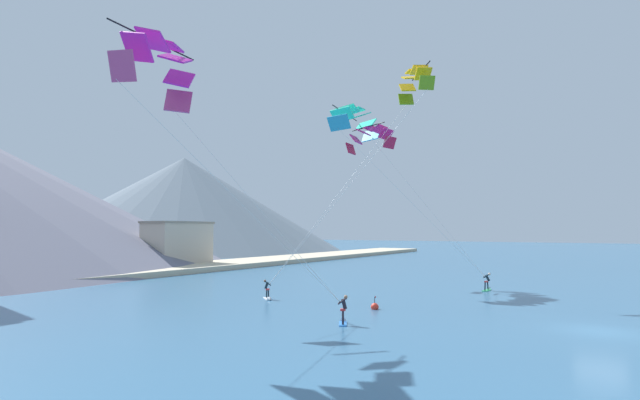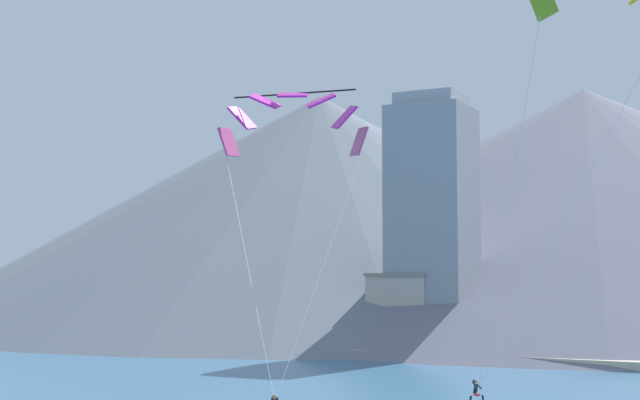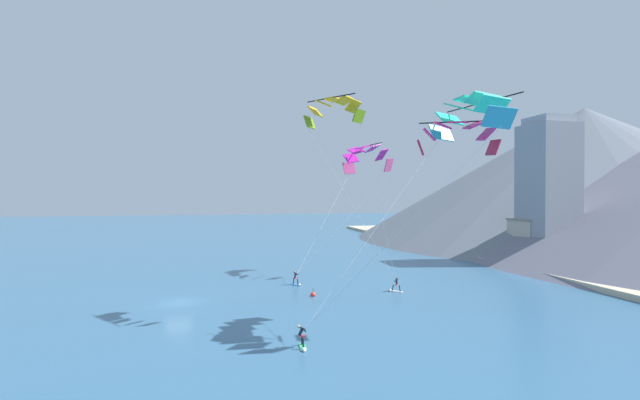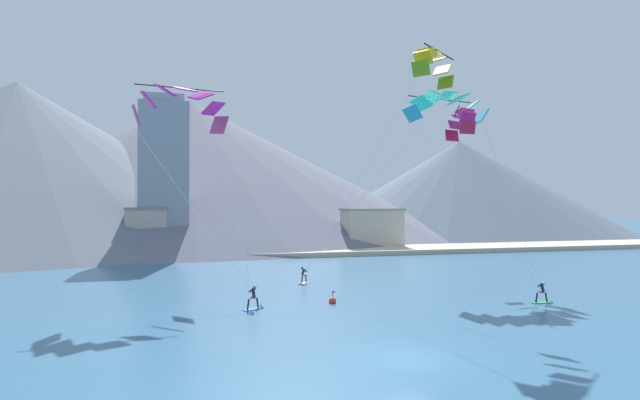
{
  "view_description": "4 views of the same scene",
  "coord_description": "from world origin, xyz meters",
  "px_view_note": "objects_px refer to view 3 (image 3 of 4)",
  "views": [
    {
      "loc": [
        -31.6,
        -1.66,
        5.59
      ],
      "look_at": [
        -1.82,
        16.94,
        7.66
      ],
      "focal_mm": 28.0,
      "sensor_mm": 36.0,
      "label": 1
    },
    {
      "loc": [
        14.12,
        -21.88,
        7.13
      ],
      "look_at": [
        -3.0,
        12.09,
        10.17
      ],
      "focal_mm": 50.0,
      "sensor_mm": 36.0,
      "label": 2
    },
    {
      "loc": [
        44.88,
        3.95,
        10.8
      ],
      "look_at": [
        3.74,
        13.71,
        10.33
      ],
      "focal_mm": 24.0,
      "sensor_mm": 36.0,
      "label": 3
    },
    {
      "loc": [
        -10.18,
        -21.7,
        7.25
      ],
      "look_at": [
        -1.34,
        11.12,
        7.61
      ],
      "focal_mm": 28.0,
      "sensor_mm": 36.0,
      "label": 4
    }
  ],
  "objects_px": {
    "kitesurfer_near_trail": "(302,342)",
    "parafoil_kite_mid_center": "(334,110)",
    "parafoil_kite_near_trail": "(469,113)",
    "kitesurfer_mid_center": "(394,287)",
    "parafoil_kite_distant_high_outer": "(457,133)",
    "parafoil_kite_near_lead": "(366,156)",
    "kitesurfer_near_lead": "(297,281)",
    "race_marker_buoy": "(313,295)"
  },
  "relations": [
    {
      "from": "kitesurfer_near_trail",
      "to": "parafoil_kite_mid_center",
      "type": "bearing_deg",
      "value": 148.78
    },
    {
      "from": "parafoil_kite_near_trail",
      "to": "kitesurfer_mid_center",
      "type": "bearing_deg",
      "value": 179.61
    },
    {
      "from": "parafoil_kite_mid_center",
      "to": "parafoil_kite_distant_high_outer",
      "type": "relative_size",
      "value": 2.94
    },
    {
      "from": "kitesurfer_near_trail",
      "to": "parafoil_kite_distant_high_outer",
      "type": "distance_m",
      "value": 19.14
    },
    {
      "from": "kitesurfer_near_trail",
      "to": "parafoil_kite_near_lead",
      "type": "relative_size",
      "value": 0.11
    },
    {
      "from": "kitesurfer_near_trail",
      "to": "kitesurfer_mid_center",
      "type": "height_order",
      "value": "kitesurfer_near_trail"
    },
    {
      "from": "parafoil_kite_near_lead",
      "to": "parafoil_kite_distant_high_outer",
      "type": "distance_m",
      "value": 26.33
    },
    {
      "from": "parafoil_kite_near_lead",
      "to": "parafoil_kite_mid_center",
      "type": "bearing_deg",
      "value": -26.8
    },
    {
      "from": "kitesurfer_near_lead",
      "to": "race_marker_buoy",
      "type": "xyz_separation_m",
      "value": [
        5.8,
        0.74,
        -0.38
      ]
    },
    {
      "from": "kitesurfer_near_lead",
      "to": "parafoil_kite_distant_high_outer",
      "type": "xyz_separation_m",
      "value": [
        21.22,
        8.56,
        14.95
      ]
    },
    {
      "from": "kitesurfer_near_lead",
      "to": "race_marker_buoy",
      "type": "height_order",
      "value": "kitesurfer_near_lead"
    },
    {
      "from": "parafoil_kite_distant_high_outer",
      "to": "race_marker_buoy",
      "type": "distance_m",
      "value": 23.11
    },
    {
      "from": "parafoil_kite_near_lead",
      "to": "kitesurfer_mid_center",
      "type": "bearing_deg",
      "value": -1.88
    },
    {
      "from": "parafoil_kite_mid_center",
      "to": "parafoil_kite_near_trail",
      "type": "bearing_deg",
      "value": 55.1
    },
    {
      "from": "parafoil_kite_near_lead",
      "to": "parafoil_kite_mid_center",
      "type": "height_order",
      "value": "parafoil_kite_mid_center"
    },
    {
      "from": "kitesurfer_mid_center",
      "to": "parafoil_kite_mid_center",
      "type": "bearing_deg",
      "value": -48.11
    },
    {
      "from": "kitesurfer_near_lead",
      "to": "parafoil_kite_near_lead",
      "type": "relative_size",
      "value": 0.11
    },
    {
      "from": "kitesurfer_mid_center",
      "to": "parafoil_kite_distant_high_outer",
      "type": "xyz_separation_m",
      "value": [
        15.51,
        -1.56,
        15.05
      ]
    },
    {
      "from": "kitesurfer_mid_center",
      "to": "parafoil_kite_mid_center",
      "type": "height_order",
      "value": "parafoil_kite_mid_center"
    },
    {
      "from": "kitesurfer_near_lead",
      "to": "parafoil_kite_mid_center",
      "type": "xyz_separation_m",
      "value": [
        14.03,
        0.85,
        17.74
      ]
    },
    {
      "from": "parafoil_kite_near_trail",
      "to": "parafoil_kite_mid_center",
      "type": "distance_m",
      "value": 11.24
    },
    {
      "from": "kitesurfer_near_trail",
      "to": "parafoil_kite_mid_center",
      "type": "relative_size",
      "value": 0.1
    },
    {
      "from": "kitesurfer_near_trail",
      "to": "kitesurfer_mid_center",
      "type": "bearing_deg",
      "value": 138.53
    },
    {
      "from": "kitesurfer_near_trail",
      "to": "race_marker_buoy",
      "type": "height_order",
      "value": "kitesurfer_near_trail"
    },
    {
      "from": "kitesurfer_near_trail",
      "to": "parafoil_kite_near_trail",
      "type": "distance_m",
      "value": 21.46
    },
    {
      "from": "parafoil_kite_mid_center",
      "to": "parafoil_kite_distant_high_outer",
      "type": "height_order",
      "value": "parafoil_kite_mid_center"
    },
    {
      "from": "kitesurfer_near_lead",
      "to": "kitesurfer_mid_center",
      "type": "distance_m",
      "value": 11.62
    },
    {
      "from": "kitesurfer_near_lead",
      "to": "kitesurfer_near_trail",
      "type": "distance_m",
      "value": 21.22
    },
    {
      "from": "kitesurfer_near_lead",
      "to": "kitesurfer_mid_center",
      "type": "relative_size",
      "value": 1.09
    },
    {
      "from": "kitesurfer_mid_center",
      "to": "parafoil_kite_distant_high_outer",
      "type": "distance_m",
      "value": 21.67
    },
    {
      "from": "parafoil_kite_distant_high_outer",
      "to": "race_marker_buoy",
      "type": "relative_size",
      "value": 6.04
    },
    {
      "from": "kitesurfer_near_lead",
      "to": "kitesurfer_near_trail",
      "type": "height_order",
      "value": "kitesurfer_near_lead"
    },
    {
      "from": "kitesurfer_near_lead",
      "to": "kitesurfer_near_trail",
      "type": "xyz_separation_m",
      "value": [
        20.96,
        -3.35,
        -0.03
      ]
    },
    {
      "from": "parafoil_kite_near_trail",
      "to": "kitesurfer_near_trail",
      "type": "bearing_deg",
      "value": -87.77
    },
    {
      "from": "kitesurfer_mid_center",
      "to": "parafoil_kite_mid_center",
      "type": "distance_m",
      "value": 21.76
    },
    {
      "from": "parafoil_kite_near_trail",
      "to": "parafoil_kite_distant_high_outer",
      "type": "height_order",
      "value": "parafoil_kite_near_trail"
    },
    {
      "from": "kitesurfer_near_trail",
      "to": "parafoil_kite_near_trail",
      "type": "xyz_separation_m",
      "value": [
        -0.52,
        13.38,
        16.77
      ]
    },
    {
      "from": "kitesurfer_near_trail",
      "to": "parafoil_kite_mid_center",
      "type": "distance_m",
      "value": 19.53
    },
    {
      "from": "kitesurfer_near_trail",
      "to": "parafoil_kite_near_lead",
      "type": "xyz_separation_m",
      "value": [
        -25.99,
        13.83,
        15.64
      ]
    },
    {
      "from": "kitesurfer_mid_center",
      "to": "parafoil_kite_near_trail",
      "type": "height_order",
      "value": "parafoil_kite_near_trail"
    },
    {
      "from": "kitesurfer_mid_center",
      "to": "parafoil_kite_near_lead",
      "type": "distance_m",
      "value": 19.03
    },
    {
      "from": "parafoil_kite_near_trail",
      "to": "kitesurfer_near_lead",
      "type": "bearing_deg",
      "value": -153.87
    }
  ]
}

